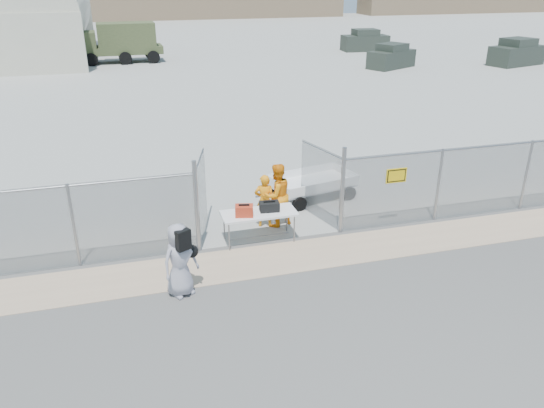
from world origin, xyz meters
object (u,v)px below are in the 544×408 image
object	(u,v)px
security_worker_left	(264,201)
utility_trailer	(313,185)
security_worker_right	(277,195)
visitor	(180,260)
folding_table	(259,227)

from	to	relation	value
security_worker_left	utility_trailer	size ratio (longest dim) A/B	0.47
security_worker_right	utility_trailer	xyz separation A→B (m)	(1.70, 1.67, -0.52)
security_worker_left	security_worker_right	bearing A→B (deg)	-167.77
security_worker_left	security_worker_right	distance (m)	0.38
security_worker_left	visitor	size ratio (longest dim) A/B	0.91
security_worker_left	visitor	distance (m)	3.96
folding_table	security_worker_right	xyz separation A→B (m)	(0.74, 0.84, 0.51)
folding_table	utility_trailer	distance (m)	3.50
utility_trailer	visitor	bearing A→B (deg)	-148.48
visitor	utility_trailer	bearing A→B (deg)	16.91
security_worker_left	security_worker_right	world-z (taller)	security_worker_right
visitor	security_worker_right	bearing A→B (deg)	16.35
folding_table	security_worker_left	distance (m)	1.00
visitor	security_worker_left	bearing A→B (deg)	20.01
security_worker_left	visitor	bearing A→B (deg)	61.18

